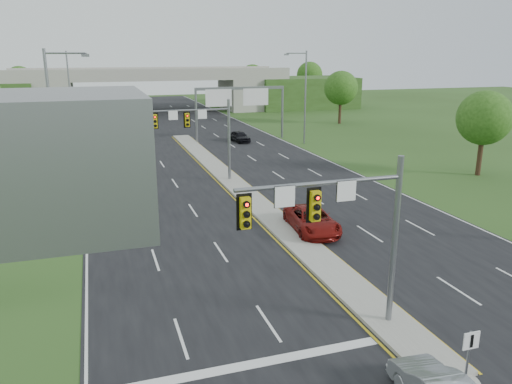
{
  "coord_description": "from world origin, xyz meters",
  "views": [
    {
      "loc": [
        -10.82,
        -15.71,
        10.69
      ],
      "look_at": [
        -2.29,
        10.53,
        3.0
      ],
      "focal_mm": 35.0,
      "sensor_mm": 36.0,
      "label": 1
    }
  ],
  "objects": [
    {
      "name": "tree_back_d",
      "position": [
        38.0,
        94.0,
        5.84
      ],
      "size": [
        6.0,
        6.0,
        8.85
      ],
      "color": "#382316",
      "rests_on": "ground"
    },
    {
      "name": "car_far_c",
      "position": [
        6.31,
        43.64,
        0.7
      ],
      "size": [
        2.13,
        4.17,
        1.36
      ],
      "primitive_type": "imported",
      "rotation": [
        0.0,
        0.0,
        0.14
      ],
      "color": "black",
      "rests_on": "road"
    },
    {
      "name": "signal_mast_near",
      "position": [
        -2.26,
        -0.07,
        4.73
      ],
      "size": [
        6.62,
        0.6,
        7.0
      ],
      "color": "slate",
      "rests_on": "ground"
    },
    {
      "name": "tree_back_b",
      "position": [
        -24.0,
        94.0,
        5.51
      ],
      "size": [
        5.6,
        5.6,
        8.32
      ],
      "color": "#382316",
      "rests_on": "ground"
    },
    {
      "name": "ground",
      "position": [
        0.0,
        0.0,
        0.0
      ],
      "size": [
        240.0,
        240.0,
        0.0
      ],
      "primitive_type": "plane",
      "color": "#2A4719",
      "rests_on": "ground"
    },
    {
      "name": "sign_gantry",
      "position": [
        6.68,
        44.92,
        5.24
      ],
      "size": [
        11.58,
        0.44,
        6.67
      ],
      "color": "slate",
      "rests_on": "ground"
    },
    {
      "name": "car_far_a",
      "position": [
        1.5,
        11.0,
        0.76
      ],
      "size": [
        2.94,
        5.53,
        1.48
      ],
      "primitive_type": "imported",
      "rotation": [
        0.0,
        0.0,
        -0.09
      ],
      "color": "maroon",
      "rests_on": "road"
    },
    {
      "name": "lightpole_l_far",
      "position": [
        -13.3,
        55.0,
        6.1
      ],
      "size": [
        2.85,
        0.25,
        11.0
      ],
      "color": "slate",
      "rests_on": "ground"
    },
    {
      "name": "overpass",
      "position": [
        0.0,
        80.0,
        3.55
      ],
      "size": [
        80.0,
        14.0,
        8.1
      ],
      "color": "gray",
      "rests_on": "ground"
    },
    {
      "name": "median_nose",
      "position": [
        0.0,
        -4.0,
        0.1
      ],
      "size": [
        2.0,
        2.0,
        0.16
      ],
      "primitive_type": "cone",
      "color": "gray",
      "rests_on": "road"
    },
    {
      "name": "median",
      "position": [
        0.0,
        23.0,
        0.1
      ],
      "size": [
        2.0,
        54.0,
        0.16
      ],
      "primitive_type": "cube",
      "color": "gray",
      "rests_on": "road"
    },
    {
      "name": "road",
      "position": [
        0.0,
        35.0,
        0.01
      ],
      "size": [
        24.0,
        160.0,
        0.02
      ],
      "primitive_type": "cube",
      "color": "black",
      "rests_on": "ground"
    },
    {
      "name": "lightpole_l_mid",
      "position": [
        -13.3,
        20.0,
        6.1
      ],
      "size": [
        2.85,
        0.25,
        11.0
      ],
      "color": "slate",
      "rests_on": "ground"
    },
    {
      "name": "lightpole_r_far",
      "position": [
        13.3,
        40.0,
        6.1
      ],
      "size": [
        2.85,
        0.25,
        11.0
      ],
      "color": "slate",
      "rests_on": "ground"
    },
    {
      "name": "lane_markings",
      "position": [
        -0.6,
        28.91,
        0.02
      ],
      "size": [
        23.72,
        160.0,
        0.01
      ],
      "color": "gold",
      "rests_on": "road"
    },
    {
      "name": "signal_mast_far",
      "position": [
        -2.26,
        24.93,
        4.73
      ],
      "size": [
        6.62,
        0.6,
        7.0
      ],
      "color": "slate",
      "rests_on": "ground"
    },
    {
      "name": "tree_r_near",
      "position": [
        22.0,
        20.0,
        5.18
      ],
      "size": [
        4.8,
        4.8,
        7.6
      ],
      "color": "#382316",
      "rests_on": "ground"
    },
    {
      "name": "keep_right_sign",
      "position": [
        0.0,
        -4.53,
        1.52
      ],
      "size": [
        0.6,
        0.13,
        2.2
      ],
      "color": "slate",
      "rests_on": "ground"
    },
    {
      "name": "tree_r_mid",
      "position": [
        26.0,
        55.0,
        5.51
      ],
      "size": [
        5.2,
        5.2,
        8.12
      ],
      "color": "#382316",
      "rests_on": "ground"
    },
    {
      "name": "tree_back_c",
      "position": [
        24.0,
        94.0,
        5.51
      ],
      "size": [
        5.6,
        5.6,
        8.32
      ],
      "color": "#382316",
      "rests_on": "ground"
    }
  ]
}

